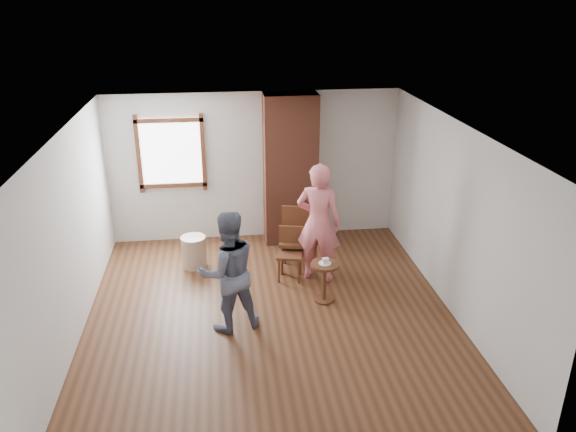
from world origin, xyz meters
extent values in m
plane|color=brown|center=(0.00, 0.00, 0.00)|extent=(5.50, 5.50, 0.00)
cube|color=silver|center=(0.00, 2.75, 1.30)|extent=(5.00, 0.04, 2.60)
cube|color=silver|center=(-2.50, 0.00, 1.30)|extent=(0.04, 5.50, 2.60)
cube|color=silver|center=(2.50, 0.00, 1.30)|extent=(0.04, 5.50, 2.60)
cube|color=white|center=(0.00, 0.00, 2.60)|extent=(5.00, 5.50, 0.04)
cube|color=brown|center=(-1.40, 2.71, 1.60)|extent=(1.14, 0.06, 1.34)
cube|color=white|center=(-1.40, 2.73, 1.60)|extent=(1.00, 0.02, 1.20)
cube|color=brown|center=(0.60, 2.50, 1.30)|extent=(0.90, 0.50, 2.60)
cylinder|color=tan|center=(-1.08, 1.65, 0.26)|extent=(0.49, 0.49, 0.52)
cylinder|color=black|center=(-0.52, 2.40, 0.07)|extent=(0.16, 0.16, 0.15)
cube|color=#592F1A|center=(0.40, 1.05, 0.40)|extent=(0.45, 0.45, 0.04)
cylinder|color=#592F1A|center=(0.22, 0.94, 0.20)|extent=(0.04, 0.04, 0.40)
cylinder|color=#592F1A|center=(0.51, 0.87, 0.20)|extent=(0.04, 0.04, 0.40)
cylinder|color=#592F1A|center=(0.29, 1.24, 0.20)|extent=(0.04, 0.04, 0.40)
cylinder|color=#592F1A|center=(0.58, 1.17, 0.20)|extent=(0.04, 0.04, 0.40)
cube|color=#592F1A|center=(0.44, 1.22, 0.60)|extent=(0.37, 0.12, 0.40)
cube|color=#592F1A|center=(0.52, 1.32, 0.50)|extent=(0.57, 0.57, 0.06)
cylinder|color=#592F1A|center=(0.29, 1.18, 0.25)|extent=(0.04, 0.04, 0.50)
cylinder|color=#592F1A|center=(0.66, 1.09, 0.25)|extent=(0.04, 0.04, 0.50)
cylinder|color=#592F1A|center=(0.38, 1.55, 0.25)|extent=(0.04, 0.04, 0.50)
cylinder|color=#592F1A|center=(0.75, 1.46, 0.25)|extent=(0.04, 0.04, 0.50)
cube|color=#592F1A|center=(0.57, 1.53, 0.75)|extent=(0.47, 0.15, 0.50)
cylinder|color=#592F1A|center=(0.80, 0.32, 0.58)|extent=(0.40, 0.40, 0.04)
cylinder|color=#592F1A|center=(0.80, 0.32, 0.29)|extent=(0.06, 0.06, 0.54)
cylinder|color=#592F1A|center=(0.80, 0.32, 0.01)|extent=(0.28, 0.28, 0.03)
cylinder|color=white|center=(0.80, 0.32, 0.60)|extent=(0.18, 0.18, 0.01)
cube|color=white|center=(0.81, 0.32, 0.64)|extent=(0.08, 0.07, 0.06)
imported|color=#151B39|center=(-0.56, -0.18, 0.83)|extent=(0.94, 0.82, 1.65)
imported|color=#E17079|center=(0.83, 1.01, 0.93)|extent=(0.80, 0.67, 1.86)
camera|label=1|loc=(-0.61, -6.60, 4.22)|focal=35.00mm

